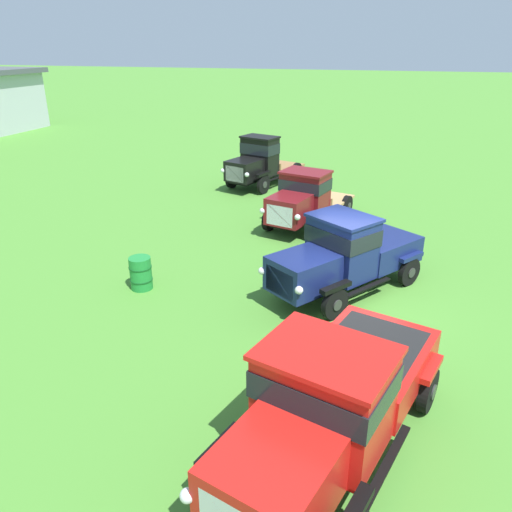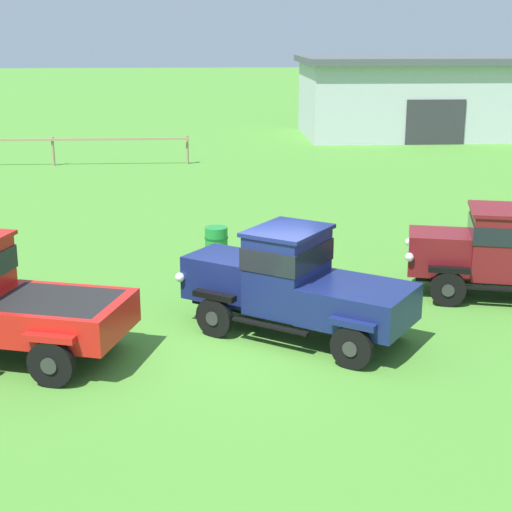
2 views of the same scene
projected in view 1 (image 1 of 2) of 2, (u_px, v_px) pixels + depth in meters
ground_plane at (355, 306)px, 12.96m from camera, size 240.00×240.00×0.00m
vintage_truck_second_in_line at (331, 400)px, 7.86m from camera, size 5.87×3.46×2.22m
vintage_truck_midrow_center at (345, 253)px, 13.37m from camera, size 4.82×4.04×2.20m
vintage_truck_far_side at (303, 199)px, 18.09m from camera, size 5.07×2.90×2.09m
vintage_truck_back_of_row at (258, 162)px, 23.22m from camera, size 5.06×3.09×2.35m
oil_drum_beside_row at (141, 273)px, 13.75m from camera, size 0.63×0.63×0.93m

